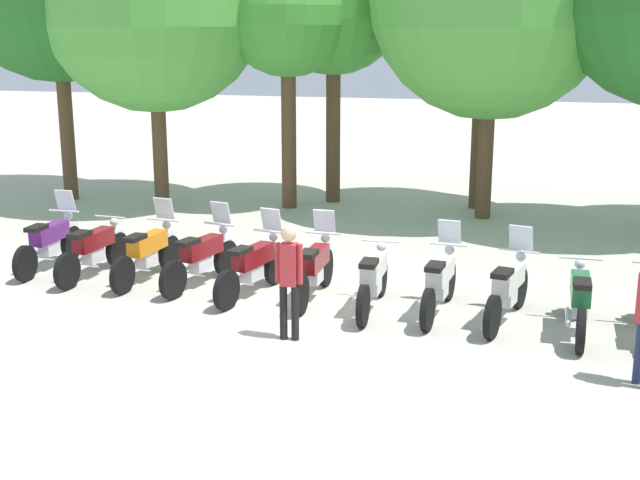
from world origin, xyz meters
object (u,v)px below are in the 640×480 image
Objects in this scene: tree_3 at (334,0)px; motorcycle_1 at (94,249)px; motorcycle_2 at (148,252)px; person_0 at (289,274)px; motorcycle_6 at (373,279)px; motorcycle_8 at (508,289)px; motorcycle_0 at (50,241)px; motorcycle_9 at (580,300)px; motorcycle_5 at (315,268)px; tree_2 at (288,8)px; motorcycle_3 at (202,257)px; motorcycle_4 at (253,265)px; motorcycle_7 at (440,281)px.

motorcycle_1 is at bearing -108.64° from tree_3.
person_0 is (3.20, -2.17, 0.45)m from motorcycle_2.
motorcycle_6 is at bearing -92.62° from motorcycle_2.
motorcycle_2 is 6.20m from motorcycle_8.
motorcycle_0 reaches higher than motorcycle_9.
motorcycle_5 is 1.07m from motorcycle_6.
motorcycle_0 is 8.09m from tree_2.
motorcycle_3 is 1.00× the size of motorcycle_4.
motorcycle_6 is at bearing -106.55° from motorcycle_5.
person_0 is (-3.98, -1.28, 0.46)m from motorcycle_9.
motorcycle_6 is at bearing -31.39° from person_0.
tree_2 reaches higher than motorcycle_0.
motorcycle_0 and motorcycle_5 have the same top height.
motorcycle_9 is at bearing -95.73° from motorcycle_6.
motorcycle_6 is (3.07, -0.53, -0.01)m from motorcycle_3.
motorcycle_8 is 0.98× the size of motorcycle_9.
motorcycle_3 and motorcycle_8 have the same top height.
motorcycle_8 is at bearing -81.36° from motorcycle_4.
motorcycle_1 is at bearing 96.90° from motorcycle_2.
motorcycle_2 is (1.03, 0.02, 0.01)m from motorcycle_1.
motorcycle_2 reaches higher than motorcycle_9.
tree_3 is (3.59, 7.32, 4.44)m from motorcycle_0.
motorcycle_7 is (6.16, -0.51, 0.01)m from motorcycle_1.
motorcycle_1 is 1.00× the size of motorcycle_5.
motorcycle_3 and motorcycle_4 have the same top height.
person_0 reaches higher than motorcycle_5.
tree_3 reaches higher than motorcycle_0.
motorcycle_0 is 7.23m from motorcycle_7.
motorcycle_6 is at bearing 101.55° from motorcycle_8.
tree_3 reaches higher than motorcycle_4.
motorcycle_7 is at bearing -83.31° from motorcycle_3.
tree_2 is (-5.51, 7.23, 4.23)m from motorcycle_8.
motorcycle_4 is 0.99× the size of motorcycle_7.
motorcycle_0 is 1.00× the size of motorcycle_9.
motorcycle_2 is at bearing -96.71° from motorcycle_0.
motorcycle_3 is (2.06, -0.04, 0.01)m from motorcycle_1.
motorcycle_3 is 2.06m from motorcycle_5.
person_0 is (5.26, -2.42, 0.45)m from motorcycle_0.
tree_2 is at bearing -23.17° from motorcycle_0.
person_0 is (-2.97, -1.53, 0.45)m from motorcycle_8.
tree_2 is at bearing -131.70° from tree_3.
motorcycle_6 is at bearing 99.33° from motorcycle_7.
motorcycle_7 is at bearing -96.11° from motorcycle_0.
person_0 reaches higher than motorcycle_6.
motorcycle_6 is 1.02× the size of motorcycle_8.
motorcycle_4 is at bearing -98.45° from motorcycle_0.
motorcycle_4 is at bearing -86.19° from tree_3.
motorcycle_9 is (3.08, -0.30, 0.00)m from motorcycle_6.
motorcycle_0 is 5.16m from motorcycle_5.
motorcycle_5 is at bearing 2.06° from person_0.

